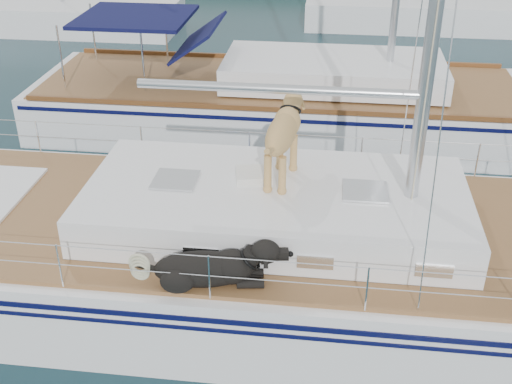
# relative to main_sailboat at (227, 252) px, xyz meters

# --- Properties ---
(ground) EXTENTS (120.00, 120.00, 0.00)m
(ground) POSITION_rel_main_sailboat_xyz_m (-0.10, 0.01, -0.69)
(ground) COLOR black
(ground) RESTS_ON ground
(main_sailboat) EXTENTS (12.00, 3.80, 14.01)m
(main_sailboat) POSITION_rel_main_sailboat_xyz_m (0.00, 0.00, 0.00)
(main_sailboat) COLOR white
(main_sailboat) RESTS_ON ground
(neighbor_sailboat) EXTENTS (11.00, 3.50, 13.30)m
(neighbor_sailboat) POSITION_rel_main_sailboat_xyz_m (0.29, 6.13, -0.06)
(neighbor_sailboat) COLOR white
(neighbor_sailboat) RESTS_ON ground
(bg_boat_west) EXTENTS (8.00, 3.00, 11.65)m
(bg_boat_west) POSITION_rel_main_sailboat_xyz_m (-8.10, 14.01, -0.24)
(bg_boat_west) COLOR white
(bg_boat_west) RESTS_ON ground
(bg_boat_center) EXTENTS (7.20, 3.00, 11.65)m
(bg_boat_center) POSITION_rel_main_sailboat_xyz_m (3.90, 16.01, -0.23)
(bg_boat_center) COLOR white
(bg_boat_center) RESTS_ON ground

